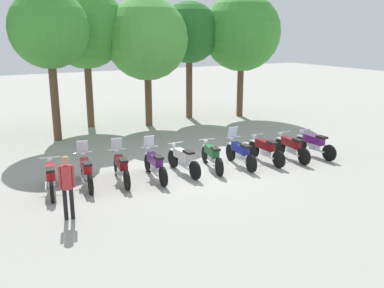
{
  "coord_description": "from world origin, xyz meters",
  "views": [
    {
      "loc": [
        -7.17,
        -12.53,
        4.87
      ],
      "look_at": [
        0.0,
        0.5,
        0.9
      ],
      "focal_mm": 39.74,
      "sensor_mm": 36.0,
      "label": 1
    }
  ],
  "objects_px": {
    "motorcycle_2": "(121,167)",
    "tree_4": "(189,33)",
    "tree_1": "(49,30)",
    "motorcycle_9": "(314,144)",
    "motorcycle_3": "(155,164)",
    "motorcycle_4": "(183,159)",
    "person_0": "(67,182)",
    "tree_5": "(242,32)",
    "motorcycle_0": "(51,177)",
    "motorcycle_5": "(212,156)",
    "tree_3": "(147,39)",
    "motorcycle_1": "(86,170)",
    "motorcycle_6": "(240,152)",
    "tree_2": "(85,28)",
    "motorcycle_7": "(265,149)",
    "motorcycle_8": "(291,147)"
  },
  "relations": [
    {
      "from": "motorcycle_6",
      "to": "motorcycle_9",
      "type": "height_order",
      "value": "motorcycle_6"
    },
    {
      "from": "motorcycle_1",
      "to": "motorcycle_6",
      "type": "distance_m",
      "value": 5.61
    },
    {
      "from": "motorcycle_8",
      "to": "tree_4",
      "type": "relative_size",
      "value": 0.34
    },
    {
      "from": "motorcycle_3",
      "to": "tree_2",
      "type": "distance_m",
      "value": 10.14
    },
    {
      "from": "motorcycle_2",
      "to": "motorcycle_6",
      "type": "bearing_deg",
      "value": -88.56
    },
    {
      "from": "motorcycle_0",
      "to": "motorcycle_9",
      "type": "distance_m",
      "value": 10.07
    },
    {
      "from": "motorcycle_6",
      "to": "motorcycle_9",
      "type": "distance_m",
      "value": 3.36
    },
    {
      "from": "tree_1",
      "to": "motorcycle_9",
      "type": "bearing_deg",
      "value": -41.89
    },
    {
      "from": "tree_5",
      "to": "tree_4",
      "type": "bearing_deg",
      "value": 160.8
    },
    {
      "from": "motorcycle_9",
      "to": "tree_4",
      "type": "height_order",
      "value": "tree_4"
    },
    {
      "from": "motorcycle_0",
      "to": "motorcycle_5",
      "type": "distance_m",
      "value": 5.59
    },
    {
      "from": "motorcycle_1",
      "to": "motorcycle_2",
      "type": "distance_m",
      "value": 1.13
    },
    {
      "from": "motorcycle_3",
      "to": "tree_1",
      "type": "bearing_deg",
      "value": 19.33
    },
    {
      "from": "motorcycle_2",
      "to": "tree_2",
      "type": "distance_m",
      "value": 10.03
    },
    {
      "from": "motorcycle_3",
      "to": "motorcycle_4",
      "type": "relative_size",
      "value": 1.0
    },
    {
      "from": "motorcycle_3",
      "to": "motorcycle_8",
      "type": "height_order",
      "value": "motorcycle_3"
    },
    {
      "from": "tree_5",
      "to": "person_0",
      "type": "bearing_deg",
      "value": -141.9
    },
    {
      "from": "motorcycle_4",
      "to": "tree_2",
      "type": "distance_m",
      "value": 10.12
    },
    {
      "from": "tree_1",
      "to": "tree_5",
      "type": "bearing_deg",
      "value": 3.83
    },
    {
      "from": "motorcycle_9",
      "to": "tree_3",
      "type": "xyz_separation_m",
      "value": [
        -3.53,
        8.45,
        3.97
      ]
    },
    {
      "from": "motorcycle_1",
      "to": "motorcycle_9",
      "type": "height_order",
      "value": "motorcycle_1"
    },
    {
      "from": "motorcycle_1",
      "to": "motorcycle_3",
      "type": "xyz_separation_m",
      "value": [
        2.23,
        -0.43,
        0.0
      ]
    },
    {
      "from": "motorcycle_2",
      "to": "tree_2",
      "type": "bearing_deg",
      "value": -2.03
    },
    {
      "from": "motorcycle_4",
      "to": "motorcycle_7",
      "type": "relative_size",
      "value": 1.0
    },
    {
      "from": "tree_4",
      "to": "tree_1",
      "type": "bearing_deg",
      "value": -167.69
    },
    {
      "from": "motorcycle_0",
      "to": "tree_1",
      "type": "xyz_separation_m",
      "value": [
        1.57,
        6.63,
        4.42
      ]
    },
    {
      "from": "motorcycle_0",
      "to": "motorcycle_3",
      "type": "distance_m",
      "value": 3.36
    },
    {
      "from": "motorcycle_7",
      "to": "tree_4",
      "type": "bearing_deg",
      "value": -9.33
    },
    {
      "from": "motorcycle_5",
      "to": "tree_2",
      "type": "xyz_separation_m",
      "value": [
        -1.85,
        9.12,
        4.52
      ]
    },
    {
      "from": "motorcycle_3",
      "to": "motorcycle_0",
      "type": "bearing_deg",
      "value": 89.09
    },
    {
      "from": "motorcycle_8",
      "to": "tree_1",
      "type": "height_order",
      "value": "tree_1"
    },
    {
      "from": "motorcycle_7",
      "to": "tree_3",
      "type": "distance_m",
      "value": 9.18
    },
    {
      "from": "motorcycle_0",
      "to": "tree_2",
      "type": "distance_m",
      "value": 10.51
    },
    {
      "from": "motorcycle_9",
      "to": "tree_1",
      "type": "xyz_separation_m",
      "value": [
        -8.45,
        7.58,
        4.42
      ]
    },
    {
      "from": "motorcycle_4",
      "to": "tree_1",
      "type": "distance_m",
      "value": 8.71
    },
    {
      "from": "motorcycle_3",
      "to": "person_0",
      "type": "bearing_deg",
      "value": 124.49
    },
    {
      "from": "motorcycle_3",
      "to": "motorcycle_4",
      "type": "height_order",
      "value": "motorcycle_3"
    },
    {
      "from": "motorcycle_9",
      "to": "tree_3",
      "type": "distance_m",
      "value": 9.98
    },
    {
      "from": "motorcycle_2",
      "to": "motorcycle_9",
      "type": "xyz_separation_m",
      "value": [
        7.79,
        -0.84,
        -0.01
      ]
    },
    {
      "from": "motorcycle_2",
      "to": "tree_4",
      "type": "relative_size",
      "value": 0.34
    },
    {
      "from": "tree_1",
      "to": "motorcycle_0",
      "type": "bearing_deg",
      "value": -103.32
    },
    {
      "from": "motorcycle_0",
      "to": "motorcycle_5",
      "type": "relative_size",
      "value": 1.01
    },
    {
      "from": "motorcycle_4",
      "to": "motorcycle_0",
      "type": "bearing_deg",
      "value": 84.14
    },
    {
      "from": "motorcycle_9",
      "to": "person_0",
      "type": "bearing_deg",
      "value": 95.64
    },
    {
      "from": "motorcycle_5",
      "to": "person_0",
      "type": "distance_m",
      "value": 5.88
    },
    {
      "from": "motorcycle_1",
      "to": "motorcycle_7",
      "type": "xyz_separation_m",
      "value": [
        6.68,
        -0.75,
        -0.01
      ]
    },
    {
      "from": "motorcycle_8",
      "to": "tree_5",
      "type": "distance_m",
      "value": 9.83
    },
    {
      "from": "motorcycle_3",
      "to": "motorcycle_5",
      "type": "xyz_separation_m",
      "value": [
        2.23,
        -0.04,
        -0.01
      ]
    },
    {
      "from": "motorcycle_3",
      "to": "motorcycle_6",
      "type": "bearing_deg",
      "value": -88.93
    },
    {
      "from": "tree_3",
      "to": "motorcycle_1",
      "type": "bearing_deg",
      "value": -125.93
    }
  ]
}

